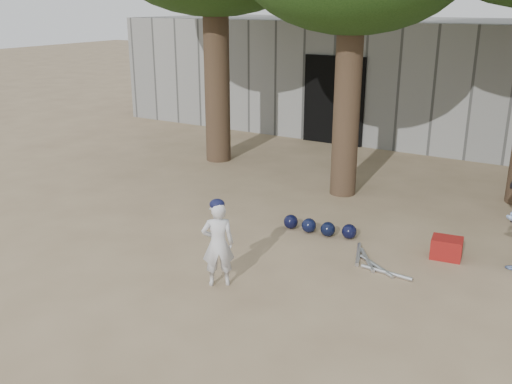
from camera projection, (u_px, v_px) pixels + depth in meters
The scene contains 6 objects.
ground at pixel (180, 271), 7.71m from camera, with size 70.00×70.00×0.00m, color #937C5E.
boy_player at pixel (218, 244), 7.19m from camera, with size 0.41×0.27×1.13m, color silver.
red_bag at pixel (447, 248), 8.08m from camera, with size 0.42×0.32×0.30m, color maroon.
back_building at pixel (412, 77), 15.64m from camera, with size 16.00×5.24×3.00m.
helmet_row at pixel (319, 227), 8.92m from camera, with size 1.19×0.33×0.23m.
bat_pile at pixel (372, 263), 7.90m from camera, with size 1.04×0.82×0.06m.
Camera 1 is at (4.46, -5.45, 3.48)m, focal length 40.00 mm.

